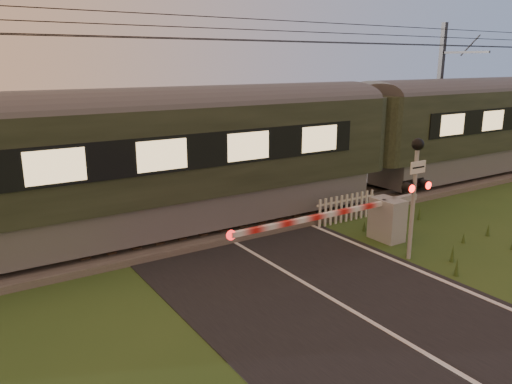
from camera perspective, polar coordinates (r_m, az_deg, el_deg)
ground at (r=10.44m, az=11.52°, el=-13.60°), size 160.00×160.00×0.00m
road at (r=10.31m, az=12.52°, el=-14.00°), size 6.00×140.00×0.03m
track_bed at (r=15.32m, az=-5.60°, el=-3.76°), size 140.00×3.40×0.39m
overhead_wires at (r=14.56m, az=-6.18°, el=17.87°), size 120.00×0.62×0.62m
train at (r=18.45m, az=11.91°, el=6.09°), size 41.94×2.89×3.91m
boom_gate at (r=14.33m, az=14.15°, el=-2.95°), size 6.26×0.92×1.23m
crossing_signal at (r=12.86m, az=17.74°, el=1.60°), size 0.79×0.34×3.11m
picket_fence at (r=15.90m, az=10.30°, el=-1.80°), size 2.38×0.07×0.88m
catenary_mast at (r=25.14m, az=20.29°, el=10.49°), size 0.21×2.45×6.61m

